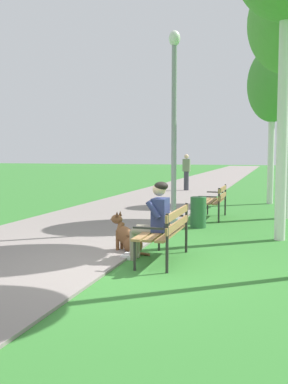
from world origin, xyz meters
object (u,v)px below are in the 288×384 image
(park_bench_mid, at_px, (215,199))
(birch_tree_fourth, at_px, (273,86))
(park_bench_near, at_px, (166,229))
(person_seated_on_near_bench, at_px, (154,218))
(lamp_post_near, at_px, (174,129))
(litter_bin, at_px, (198,212))
(pedestrian_distant, at_px, (186,172))
(dog_brown, at_px, (128,238))

(park_bench_mid, height_order, birch_tree_fourth, birch_tree_fourth)
(park_bench_near, height_order, birch_tree_fourth, birch_tree_fourth)
(person_seated_on_near_bench, bearing_deg, birch_tree_fourth, 79.53)
(park_bench_near, height_order, lamp_post_near, lamp_post_near)
(litter_bin, distance_m, pedestrian_distant, 9.91)
(person_seated_on_near_bench, height_order, birch_tree_fourth, birch_tree_fourth)
(pedestrian_distant, bearing_deg, birch_tree_fourth, -48.48)
(park_bench_near, bearing_deg, park_bench_mid, 88.63)
(park_bench_mid, xyz_separation_m, person_seated_on_near_bench, (-0.32, -4.81, 0.17))
(dog_brown, xyz_separation_m, pedestrian_distant, (-1.51, 12.59, 0.58))
(park_bench_mid, relative_size, pedestrian_distant, 0.91)
(litter_bin, bearing_deg, park_bench_near, -88.91)
(birch_tree_fourth, xyz_separation_m, litter_bin, (-1.48, -5.49, -3.55))
(litter_bin, bearing_deg, lamp_post_near, -120.21)
(park_bench_mid, relative_size, birch_tree_fourth, 0.29)
(dog_brown, bearing_deg, lamp_post_near, 82.77)
(park_bench_near, bearing_deg, lamp_post_near, 100.46)
(park_bench_mid, distance_m, person_seated_on_near_bench, 4.83)
(lamp_post_near, bearing_deg, birch_tree_fourth, 73.02)
(person_seated_on_near_bench, distance_m, litter_bin, 3.31)
(person_seated_on_near_bench, bearing_deg, litter_bin, 87.49)
(park_bench_near, xyz_separation_m, birch_tree_fourth, (1.42, 8.79, 3.39))
(pedestrian_distant, bearing_deg, litter_bin, -77.12)
(park_bench_near, relative_size, lamp_post_near, 0.35)
(park_bench_mid, bearing_deg, birch_tree_fourth, 71.84)
(park_bench_mid, height_order, person_seated_on_near_bench, person_seated_on_near_bench)
(birch_tree_fourth, bearing_deg, litter_bin, -105.08)
(park_bench_near, distance_m, park_bench_mid, 4.82)
(birch_tree_fourth, distance_m, pedestrian_distant, 6.35)
(park_bench_near, xyz_separation_m, dog_brown, (-0.76, 0.36, -0.25))
(dog_brown, relative_size, litter_bin, 1.16)
(litter_bin, bearing_deg, person_seated_on_near_bench, -92.51)
(litter_bin, bearing_deg, park_bench_mid, 83.33)
(lamp_post_near, relative_size, birch_tree_fourth, 0.82)
(lamp_post_near, bearing_deg, park_bench_near, -79.54)
(park_bench_mid, bearing_deg, dog_brown, -101.10)
(pedestrian_distant, bearing_deg, lamp_post_near, -80.19)
(dog_brown, distance_m, lamp_post_near, 2.96)
(park_bench_mid, xyz_separation_m, lamp_post_near, (-0.59, -2.23, 1.68))
(park_bench_mid, relative_size, lamp_post_near, 0.35)
(dog_brown, relative_size, pedestrian_distant, 0.49)
(person_seated_on_near_bench, height_order, litter_bin, person_seated_on_near_bench)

